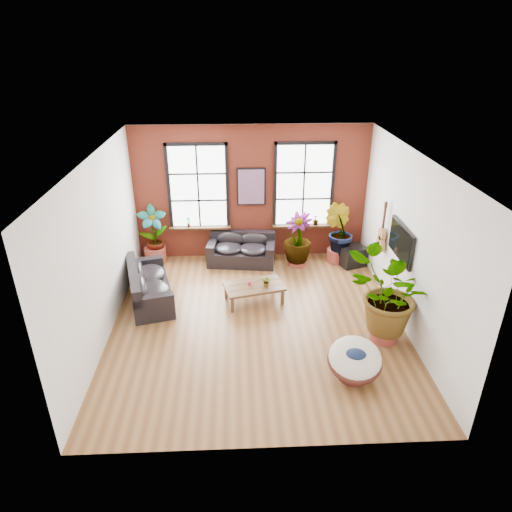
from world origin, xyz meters
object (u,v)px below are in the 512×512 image
at_px(papasan_chair, 355,360).
at_px(sofa_left, 147,285).
at_px(sofa_back, 242,250).
at_px(coffee_table, 254,287).

bearing_deg(papasan_chair, sofa_left, 154.48).
height_order(sofa_back, papasan_chair, sofa_back).
distance_m(sofa_left, coffee_table, 2.41).
bearing_deg(sofa_left, coffee_table, -109.60).
bearing_deg(coffee_table, sofa_back, 83.06).
bearing_deg(coffee_table, papasan_chair, -71.62).
relative_size(sofa_back, papasan_chair, 1.65).
height_order(coffee_table, papasan_chair, papasan_chair).
height_order(sofa_left, coffee_table, sofa_left).
relative_size(coffee_table, papasan_chair, 1.30).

